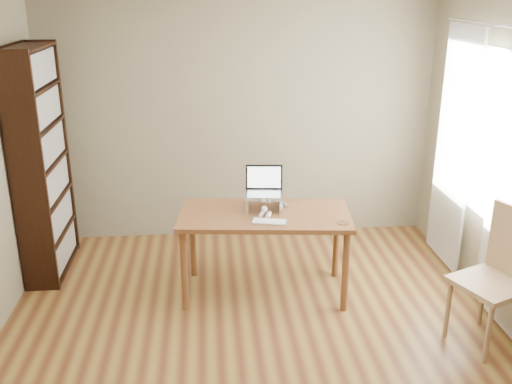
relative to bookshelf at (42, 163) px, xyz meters
name	(u,v)px	position (x,y,z in m)	size (l,w,h in m)	color
room	(264,187)	(1.86, -1.54, 0.25)	(4.04, 4.54, 2.64)	#582E17
bookshelf	(42,163)	(0.00, 0.00, 0.00)	(0.30, 0.90, 2.10)	black
curtains	(481,164)	(3.75, -0.75, 0.12)	(0.03, 1.90, 2.25)	white
desk	(265,223)	(1.97, -0.63, -0.39)	(1.51, 0.86, 0.75)	brown
laptop_stand	(264,200)	(1.97, -0.55, -0.22)	(0.32, 0.25, 0.13)	silver
laptop	(263,187)	(1.97, -0.50, -0.11)	(0.34, 0.29, 0.23)	silver
keyboard	(269,222)	(1.98, -0.85, -0.29)	(0.31, 0.19, 0.02)	silver
coaster	(343,223)	(2.58, -0.91, -0.30)	(0.10, 0.10, 0.01)	#533E1C
cat	(268,200)	(2.00, -0.52, -0.23)	(0.26, 0.49, 0.17)	#484238
chair	(502,274)	(3.62, -1.55, -0.48)	(0.62, 0.61, 1.05)	tan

